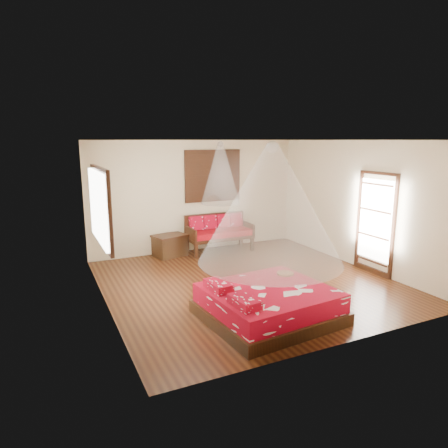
{
  "coord_description": "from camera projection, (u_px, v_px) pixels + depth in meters",
  "views": [
    {
      "loc": [
        -3.68,
        -6.67,
        2.8
      ],
      "look_at": [
        -0.34,
        0.4,
        1.15
      ],
      "focal_mm": 32.0,
      "sensor_mm": 36.0,
      "label": 1
    }
  ],
  "objects": [
    {
      "name": "room",
      "position": [
        249.0,
        214.0,
        7.73
      ],
      "size": [
        5.54,
        5.54,
        2.84
      ],
      "color": "#33170B",
      "rests_on": "ground"
    },
    {
      "name": "glazed_door",
      "position": [
        375.0,
        224.0,
        8.4
      ],
      "size": [
        0.08,
        1.02,
        2.16
      ],
      "color": "black",
      "rests_on": "floor"
    },
    {
      "name": "shutter_panel",
      "position": [
        213.0,
        176.0,
        10.21
      ],
      "size": [
        1.52,
        0.06,
        1.32
      ],
      "color": "black",
      "rests_on": "wall_back"
    },
    {
      "name": "storage_chest",
      "position": [
        170.0,
        245.0,
        9.78
      ],
      "size": [
        0.89,
        0.75,
        0.53
      ],
      "rotation": [
        0.0,
        0.0,
        0.26
      ],
      "color": "black",
      "rests_on": "floor"
    },
    {
      "name": "daybed",
      "position": [
        219.0,
        231.0,
        10.2
      ],
      "size": [
        1.66,
        0.74,
        0.94
      ],
      "color": "black",
      "rests_on": "floor"
    },
    {
      "name": "window_left",
      "position": [
        102.0,
        207.0,
        6.71
      ],
      "size": [
        0.1,
        1.74,
        1.34
      ],
      "color": "black",
      "rests_on": "wall_left"
    },
    {
      "name": "mosquito_net_main",
      "position": [
        271.0,
        204.0,
        6.01
      ],
      "size": [
        2.23,
        2.23,
        1.8
      ],
      "primitive_type": "cone",
      "color": "white",
      "rests_on": "ceiling"
    },
    {
      "name": "wine_tray",
      "position": [
        285.0,
        271.0,
        6.96
      ],
      "size": [
        0.29,
        0.29,
        0.23
      ],
      "rotation": [
        0.0,
        0.0,
        0.31
      ],
      "color": "brown",
      "rests_on": "bed"
    },
    {
      "name": "mosquito_net_daybed",
      "position": [
        220.0,
        173.0,
        9.78
      ],
      "size": [
        0.97,
        0.97,
        1.5
      ],
      "primitive_type": "cone",
      "color": "white",
      "rests_on": "ceiling"
    },
    {
      "name": "bed",
      "position": [
        268.0,
        304.0,
        6.34
      ],
      "size": [
        2.11,
        1.94,
        0.63
      ],
      "rotation": [
        0.0,
        0.0,
        0.09
      ],
      "color": "black",
      "rests_on": "floor"
    }
  ]
}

